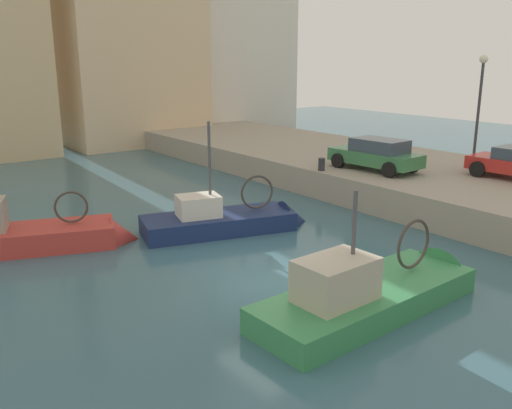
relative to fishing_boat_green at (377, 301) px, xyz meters
name	(u,v)px	position (x,y,z in m)	size (l,w,h in m)	color
water_surface	(275,281)	(-1.00, 2.74, -0.14)	(80.00, 80.00, 0.00)	#386070
quay_wall	(504,197)	(10.50, 2.74, 0.46)	(9.00, 56.00, 1.20)	#9E9384
fishing_boat_green	(377,301)	(0.00, 0.00, 0.00)	(6.99, 2.34, 4.00)	#388951
fishing_boat_navy	(229,227)	(0.54, 7.24, -0.04)	(6.28, 3.31, 4.71)	navy
fishing_boat_red	(32,245)	(-5.59, 9.39, -0.02)	(6.76, 3.78, 3.87)	#BC3833
parked_car_green	(376,154)	(8.30, 7.42, 1.76)	(2.05, 4.12, 1.37)	#387547
mooring_bollard_mid	(321,164)	(6.35, 8.74, 1.33)	(0.28, 0.28, 0.55)	#2D2D33
quay_streetlamp	(480,93)	(12.00, 5.11, 4.31)	(0.36, 0.36, 4.83)	#38383D
waterfront_building_west_mid	(223,25)	(15.87, 30.63, 8.36)	(9.23, 8.47, 16.97)	silver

